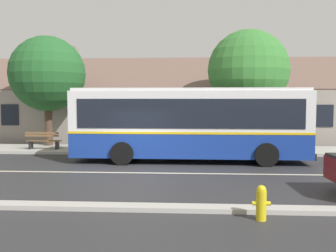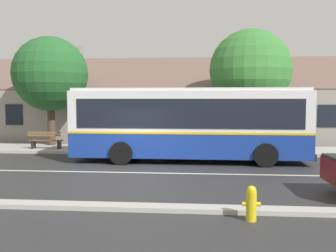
# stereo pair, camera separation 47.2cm
# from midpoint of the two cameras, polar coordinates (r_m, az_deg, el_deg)

# --- Properties ---
(ground_plane) EXTENTS (300.00, 300.00, 0.00)m
(ground_plane) POSITION_cam_midpoint_polar(r_m,az_deg,el_deg) (14.52, -4.64, -7.10)
(ground_plane) COLOR #2D2D30
(sidewalk_far) EXTENTS (60.00, 3.00, 0.15)m
(sidewalk_far) POSITION_cam_midpoint_polar(r_m,az_deg,el_deg) (20.37, -1.83, -3.63)
(sidewalk_far) COLOR #ADAAA3
(sidewalk_far) RESTS_ON ground
(curb_near) EXTENTS (60.00, 0.50, 0.12)m
(curb_near) POSITION_cam_midpoint_polar(r_m,az_deg,el_deg) (9.98, -9.28, -12.00)
(curb_near) COLOR #ADAAA3
(curb_near) RESTS_ON ground
(lane_divider_stripe) EXTENTS (60.00, 0.16, 0.01)m
(lane_divider_stripe) POSITION_cam_midpoint_polar(r_m,az_deg,el_deg) (14.52, -4.64, -7.08)
(lane_divider_stripe) COLOR beige
(lane_divider_stripe) RESTS_ON ground
(community_building) EXTENTS (27.84, 10.61, 6.90)m
(community_building) POSITION_cam_midpoint_polar(r_m,az_deg,el_deg) (27.91, 1.06, 2.09)
(community_building) COLOR gray
(community_building) RESTS_ON ground
(transit_bus) EXTENTS (10.53, 2.82, 3.31)m
(transit_bus) POSITION_cam_midpoint_polar(r_m,az_deg,el_deg) (16.98, 4.08, 0.57)
(transit_bus) COLOR navy
(transit_bus) RESTS_ON ground
(bench_by_building) EXTENTS (1.81, 0.51, 0.94)m
(bench_by_building) POSITION_cam_midpoint_polar(r_m,az_deg,el_deg) (21.09, -17.52, -2.18)
(bench_by_building) COLOR brown
(bench_by_building) RESTS_ON sidewalk_far
(bench_down_street) EXTENTS (1.86, 0.51, 0.94)m
(bench_down_street) POSITION_cam_midpoint_polar(r_m,az_deg,el_deg) (20.61, -6.87, -2.16)
(bench_down_street) COLOR brown
(bench_down_street) RESTS_ON sidewalk_far
(street_tree_primary) EXTENTS (4.46, 4.46, 6.63)m
(street_tree_primary) POSITION_cam_midpoint_polar(r_m,az_deg,el_deg) (21.22, 13.06, 8.23)
(street_tree_primary) COLOR #4C3828
(street_tree_primary) RESTS_ON ground
(street_tree_secondary) EXTENTS (4.28, 4.28, 6.40)m
(street_tree_secondary) POSITION_cam_midpoint_polar(r_m,az_deg,el_deg) (22.68, -16.92, 7.54)
(street_tree_secondary) COLOR #4C3828
(street_tree_secondary) RESTS_ON ground
(fire_hydrant) EXTENTS (0.42, 0.24, 0.83)m
(fire_hydrant) POSITION_cam_midpoint_polar(r_m,az_deg,el_deg) (9.08, 14.07, -11.30)
(fire_hydrant) COLOR gold
(fire_hydrant) RESTS_ON ground
(bus_stop_sign) EXTENTS (0.36, 0.07, 2.40)m
(bus_stop_sign) POSITION_cam_midpoint_polar(r_m,az_deg,el_deg) (19.93, 21.75, 0.43)
(bus_stop_sign) COLOR gray
(bus_stop_sign) RESTS_ON sidewalk_far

